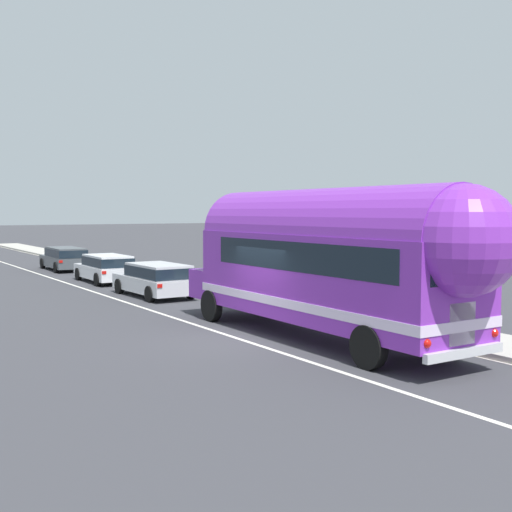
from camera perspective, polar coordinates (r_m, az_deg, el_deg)
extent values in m
plane|color=#38383D|center=(17.65, -1.34, -7.46)|extent=(300.00, 300.00, 0.00)
cube|color=silver|center=(28.46, -14.05, -3.18)|extent=(0.14, 80.00, 0.01)
cube|color=silver|center=(29.86, -7.22, -2.76)|extent=(0.12, 80.00, 0.01)
cube|color=#ADA89E|center=(28.63, -3.33, -2.88)|extent=(2.39, 90.00, 0.15)
cube|color=purple|center=(17.43, 6.08, -1.81)|extent=(2.59, 9.38, 2.30)
cylinder|color=purple|center=(17.35, 6.11, 1.97)|extent=(2.54, 9.28, 2.45)
sphere|color=purple|center=(14.02, 17.92, 1.31)|extent=(2.40, 2.40, 2.40)
cube|color=purple|center=(21.91, -2.60, -2.37)|extent=(2.27, 1.32, 0.95)
cube|color=silver|center=(17.51, 6.07, -3.93)|extent=(2.63, 9.42, 0.24)
cube|color=black|center=(17.14, 6.72, 0.10)|extent=(2.60, 7.58, 0.76)
cube|color=black|center=(14.04, 17.91, -0.73)|extent=(2.00, 0.10, 0.84)
cube|color=silver|center=(14.19, 17.83, -5.77)|extent=(0.80, 0.07, 0.90)
cube|color=silver|center=(14.25, 18.06, -8.19)|extent=(2.34, 0.16, 0.20)
sphere|color=red|center=(13.46, 14.94, -7.54)|extent=(0.20, 0.20, 0.20)
sphere|color=red|center=(15.04, 20.42, -6.44)|extent=(0.20, 0.20, 0.20)
cube|color=black|center=(21.28, -1.81, 1.02)|extent=(2.14, 0.12, 0.96)
cube|color=silver|center=(22.52, -3.47, -2.52)|extent=(0.90, 0.11, 0.56)
cylinder|color=black|center=(20.51, -3.99, -4.44)|extent=(0.27, 1.00, 1.00)
cylinder|color=black|center=(21.70, 1.47, -3.96)|extent=(0.27, 1.00, 1.00)
cylinder|color=black|center=(14.55, 9.98, -8.00)|extent=(0.27, 1.00, 1.00)
cylinder|color=black|center=(16.18, 16.18, -6.87)|extent=(0.27, 1.00, 1.00)
cube|color=silver|center=(26.75, -9.10, -2.45)|extent=(1.91, 4.56, 0.60)
cube|color=silver|center=(26.26, -8.68, -1.31)|extent=(1.68, 3.11, 0.55)
cube|color=black|center=(26.26, -8.68, -1.37)|extent=(1.74, 3.15, 0.43)
cube|color=red|center=(24.34, -8.57, -2.66)|extent=(0.20, 0.04, 0.14)
cube|color=red|center=(25.05, -5.27, -2.44)|extent=(0.20, 0.04, 0.14)
cylinder|color=black|center=(27.86, -12.08, -2.65)|extent=(0.21, 0.64, 0.64)
cylinder|color=black|center=(28.55, -8.81, -2.45)|extent=(0.21, 0.64, 0.64)
cylinder|color=black|center=(25.00, -9.42, -3.37)|extent=(0.21, 0.64, 0.64)
cylinder|color=black|center=(25.76, -5.86, -3.12)|extent=(0.21, 0.64, 0.64)
cube|color=white|center=(32.48, -13.34, -1.37)|extent=(1.87, 4.53, 0.60)
cube|color=white|center=(31.98, -13.09, -0.41)|extent=(1.64, 3.08, 0.55)
cube|color=black|center=(31.99, -13.09, -0.47)|extent=(1.70, 3.12, 0.43)
cube|color=red|center=(30.09, -13.38, -1.45)|extent=(0.20, 0.04, 0.14)
cube|color=red|center=(30.60, -10.63, -1.32)|extent=(0.20, 0.04, 0.14)
cylinder|color=black|center=(33.72, -15.54, -1.55)|extent=(0.21, 0.64, 0.64)
cylinder|color=black|center=(34.23, -12.80, -1.43)|extent=(0.21, 0.64, 0.64)
cylinder|color=black|center=(30.77, -13.93, -2.05)|extent=(0.21, 0.64, 0.64)
cylinder|color=black|center=(31.33, -10.96, -1.90)|extent=(0.21, 0.64, 0.64)
cube|color=#474C51|center=(39.75, -16.75, -0.46)|extent=(1.91, 4.76, 0.60)
cube|color=#474C51|center=(39.25, -16.59, 0.33)|extent=(1.68, 3.51, 0.55)
cube|color=black|center=(39.26, -16.59, 0.28)|extent=(1.74, 3.55, 0.43)
cube|color=red|center=(37.26, -17.00, -0.48)|extent=(0.20, 0.05, 0.14)
cube|color=red|center=(37.67, -14.72, -0.39)|extent=(0.20, 0.05, 0.14)
cylinder|color=black|center=(41.18, -18.47, -0.63)|extent=(0.22, 0.65, 0.64)
cylinder|color=black|center=(41.58, -16.17, -0.54)|extent=(0.22, 0.65, 0.64)
cylinder|color=black|center=(37.96, -17.36, -0.98)|extent=(0.22, 0.65, 0.64)
cylinder|color=black|center=(38.40, -14.89, -0.88)|extent=(0.22, 0.65, 0.64)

